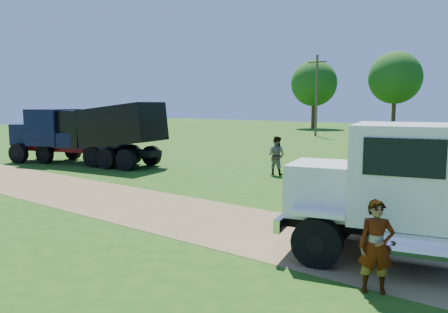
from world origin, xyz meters
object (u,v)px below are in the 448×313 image
Objects in this scene: white_semi_tractor at (407,194)px; orange_pickup at (413,172)px; spectator_a at (376,247)px; navy_truck at (63,135)px; black_dump_truck at (102,131)px.

white_semi_tractor is 9.49m from orange_pickup.
navy_truck is at bearing 135.30° from spectator_a.
navy_truck is 4.27× the size of spectator_a.
white_semi_tractor is 0.91× the size of black_dump_truck.
navy_truck is 19.76m from orange_pickup.
navy_truck is at bearing -174.65° from black_dump_truck.
orange_pickup is (19.29, 4.14, -0.95)m from navy_truck.
white_semi_tractor reaches higher than navy_truck.
black_dump_truck is at bearing 149.09° from white_semi_tractor.
orange_pickup is at bearing 74.42° from spectator_a.
black_dump_truck is at bearing 91.86° from orange_pickup.
spectator_a reaches higher than orange_pickup.
black_dump_truck is at bearing -3.49° from navy_truck.
spectator_a is (2.17, -11.16, 0.18)m from orange_pickup.
spectator_a is (-0.01, -1.96, -0.70)m from white_semi_tractor.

